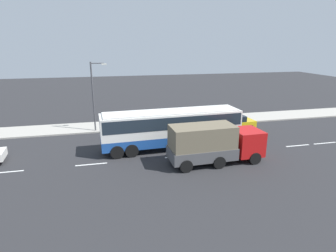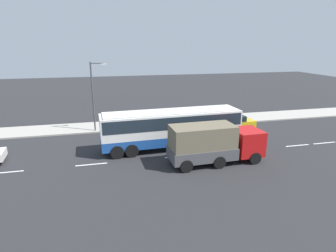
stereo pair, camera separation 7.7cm
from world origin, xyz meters
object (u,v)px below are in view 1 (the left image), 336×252
object	(u,v)px
coach_bus	(172,125)
cargo_truck	(214,143)
car_yellow_taxi	(233,122)
street_lamp	(94,92)
pedestrian_near_curb	(142,116)

from	to	relation	value
coach_bus	cargo_truck	distance (m)	4.60
car_yellow_taxi	street_lamp	bearing A→B (deg)	166.22
car_yellow_taxi	street_lamp	size ratio (longest dim) A/B	0.65
car_yellow_taxi	pedestrian_near_curb	distance (m)	10.25
coach_bus	car_yellow_taxi	world-z (taller)	coach_bus
coach_bus	cargo_truck	world-z (taller)	coach_bus
street_lamp	car_yellow_taxi	bearing A→B (deg)	-10.41
pedestrian_near_curb	street_lamp	world-z (taller)	street_lamp
coach_bus	street_lamp	distance (m)	9.53
car_yellow_taxi	street_lamp	world-z (taller)	street_lamp
coach_bus	cargo_truck	size ratio (longest dim) A/B	1.67
coach_bus	cargo_truck	xyz separation A→B (m)	(2.37, -3.92, -0.47)
coach_bus	car_yellow_taxi	bearing A→B (deg)	23.90
coach_bus	street_lamp	xyz separation A→B (m)	(-6.59, 6.54, 2.11)
pedestrian_near_curb	coach_bus	bearing A→B (deg)	-1.74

